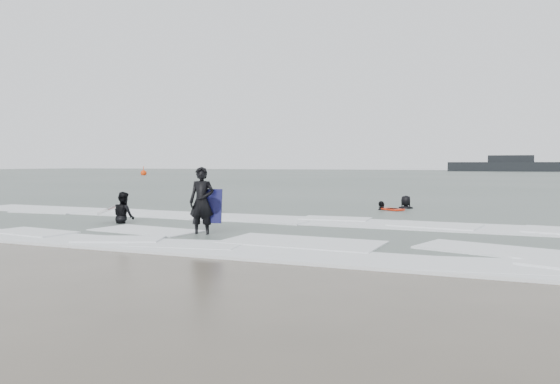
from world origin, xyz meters
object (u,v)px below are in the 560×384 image
at_px(surfer_centre, 202,236).
at_px(surfer_wading, 124,225).
at_px(buoy, 144,173).
at_px(surfer_right_near, 382,211).
at_px(surfer_right_far, 406,210).
at_px(vessel_horizon, 511,166).
at_px(surfer_breaker, 213,215).

bearing_deg(surfer_centre, surfer_wading, 149.13).
xyz_separation_m(surfer_wading, buoy, (-46.15, 61.62, 0.42)).
bearing_deg(surfer_right_near, surfer_right_far, 171.76).
xyz_separation_m(buoy, vessel_horizon, (57.24, 72.18, 1.09)).
relative_size(surfer_centre, surfer_wading, 1.19).
distance_m(surfer_centre, surfer_breaker, 6.54).
xyz_separation_m(surfer_breaker, vessel_horizon, (10.17, 129.53, 1.50)).
relative_size(surfer_wading, buoy, 1.00).
bearing_deg(surfer_breaker, buoy, 121.48).
distance_m(surfer_right_near, vessel_horizon, 125.29).
relative_size(surfer_breaker, vessel_horizon, 0.06).
distance_m(surfer_wading, surfer_right_near, 10.93).
height_order(surfer_wading, vessel_horizon, vessel_horizon).
bearing_deg(surfer_breaker, surfer_wading, -110.02).
bearing_deg(surfer_centre, surfer_right_near, 64.63).
distance_m(surfer_centre, buoy, 80.61).
height_order(surfer_right_far, vessel_horizon, vessel_horizon).
xyz_separation_m(surfer_right_far, buoy, (-53.75, 52.02, 0.42)).
height_order(surfer_breaker, vessel_horizon, vessel_horizon).
height_order(surfer_breaker, surfer_right_far, surfer_right_far).
relative_size(surfer_wading, vessel_horizon, 0.06).
relative_size(surfer_centre, buoy, 1.19).
relative_size(surfer_right_far, buoy, 1.09).
bearing_deg(surfer_wading, surfer_breaker, -73.83).
xyz_separation_m(surfer_right_near, buoy, (-52.91, 53.03, 0.42)).
relative_size(surfer_centre, vessel_horizon, 0.07).
bearing_deg(surfer_wading, buoy, -24.87).
relative_size(surfer_right_near, vessel_horizon, 0.05).
xyz_separation_m(surfer_right_near, surfer_right_far, (0.84, 1.01, 0.00)).
distance_m(surfer_right_far, vessel_horizon, 124.25).
bearing_deg(buoy, surfer_wading, -53.17).
bearing_deg(surfer_centre, buoy, 118.56).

